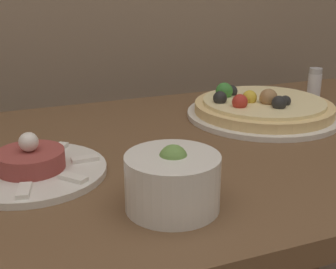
{
  "coord_description": "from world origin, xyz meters",
  "views": [
    {
      "loc": [
        -0.15,
        -0.35,
        1.02
      ],
      "look_at": [
        0.1,
        0.28,
        0.78
      ],
      "focal_mm": 50.0,
      "sensor_mm": 36.0,
      "label": 1
    }
  ],
  "objects": [
    {
      "name": "tartare_plate",
      "position": [
        -0.1,
        0.3,
        0.76
      ],
      "size": [
        0.21,
        0.21,
        0.06
      ],
      "color": "silver",
      "rests_on": "dining_table"
    },
    {
      "name": "small_bowl",
      "position": [
        0.05,
        0.13,
        0.78
      ],
      "size": [
        0.12,
        0.12,
        0.08
      ],
      "color": "silver",
      "rests_on": "dining_table"
    },
    {
      "name": "pizza_plate",
      "position": [
        0.36,
        0.41,
        0.76
      ],
      "size": [
        0.3,
        0.3,
        0.06
      ],
      "color": "silver",
      "rests_on": "dining_table"
    },
    {
      "name": "dining_table",
      "position": [
        0.0,
        0.32,
        0.64
      ],
      "size": [
        1.46,
        0.64,
        0.74
      ],
      "color": "brown",
      "rests_on": "ground_plane"
    },
    {
      "name": "salt_shaker",
      "position": [
        0.54,
        0.48,
        0.78
      ],
      "size": [
        0.03,
        0.03,
        0.07
      ],
      "color": "silver",
      "rests_on": "dining_table"
    }
  ]
}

